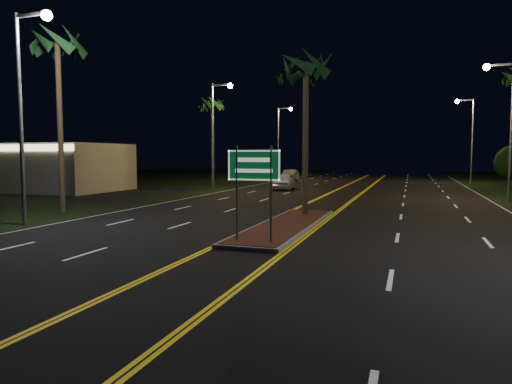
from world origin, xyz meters
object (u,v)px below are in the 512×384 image
at_px(palm_left_near, 57,45).
at_px(palm_left_far, 212,105).
at_px(median_island, 286,225).
at_px(car_near, 284,180).
at_px(streetlight_right_far, 469,130).
at_px(highway_sign, 254,174).
at_px(commercial_building, 36,167).
at_px(streetlight_right_mid, 505,115).
at_px(palm_median, 306,67).
at_px(streetlight_left_near, 27,93).
at_px(streetlight_left_far, 281,134).
at_px(car_far, 290,175).
at_px(streetlight_left_mid, 217,124).

bearing_deg(palm_left_near, palm_left_far, 90.86).
relative_size(median_island, car_near, 1.98).
height_order(streetlight_right_far, palm_left_far, streetlight_right_far).
distance_m(median_island, highway_sign, 4.80).
distance_m(commercial_building, streetlight_right_far, 42.88).
xyz_separation_m(streetlight_right_mid, palm_median, (-10.61, -11.50, 1.62)).
bearing_deg(streetlight_left_near, highway_sign, -6.47).
distance_m(median_island, palm_left_far, 25.76).
height_order(streetlight_left_far, palm_median, streetlight_left_far).
bearing_deg(highway_sign, car_far, 102.75).
distance_m(palm_median, palm_left_far, 21.69).
distance_m(commercial_building, streetlight_right_mid, 36.85).
distance_m(commercial_building, car_far, 26.73).
relative_size(commercial_building, palm_left_near, 1.53).
height_order(streetlight_right_mid, streetlight_right_far, same).
height_order(commercial_building, palm_left_near, palm_left_near).
xyz_separation_m(streetlight_right_far, palm_left_far, (-23.41, -14.00, 2.09)).
height_order(highway_sign, streetlight_right_far, streetlight_right_far).
xyz_separation_m(commercial_building, streetlight_left_mid, (15.39, 4.01, 3.65)).
height_order(streetlight_right_far, palm_left_near, palm_left_near).
bearing_deg(streetlight_right_mid, palm_left_far, 165.63).
distance_m(median_island, streetlight_left_mid, 20.80).
distance_m(streetlight_left_far, streetlight_right_far, 21.32).
height_order(highway_sign, streetlight_left_near, streetlight_left_near).
distance_m(highway_sign, streetlight_left_mid, 23.93).
height_order(highway_sign, commercial_building, commercial_building).
bearing_deg(palm_left_far, streetlight_right_far, 30.88).
relative_size(streetlight_right_mid, palm_left_far, 1.02).
relative_size(streetlight_left_near, streetlight_right_far, 1.00).
xyz_separation_m(streetlight_left_near, streetlight_right_far, (21.23, 38.00, 0.00)).
height_order(streetlight_right_mid, car_near, streetlight_right_mid).
xyz_separation_m(streetlight_left_near, car_far, (2.17, 36.11, -4.88)).
relative_size(streetlight_left_mid, streetlight_left_far, 1.00).
distance_m(highway_sign, streetlight_right_mid, 22.18).
height_order(streetlight_left_mid, palm_left_near, palm_left_near).
distance_m(median_island, streetlight_right_mid, 19.20).
bearing_deg(car_far, palm_left_far, -111.37).
height_order(commercial_building, palm_median, palm_median).
distance_m(highway_sign, palm_median, 9.11).
bearing_deg(streetlight_right_far, car_far, -174.33).
height_order(palm_median, car_near, palm_median).
bearing_deg(palm_median, commercial_building, 159.95).
bearing_deg(palm_left_near, commercial_building, 138.39).
height_order(palm_left_near, palm_left_far, palm_left_near).
distance_m(palm_median, car_far, 31.47).
bearing_deg(car_near, palm_left_far, 173.12).
distance_m(commercial_building, streetlight_left_near, 22.49).
xyz_separation_m(streetlight_left_mid, car_far, (2.17, 16.11, -4.88)).
relative_size(median_island, streetlight_left_mid, 1.14).
bearing_deg(commercial_building, palm_left_near, -41.61).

